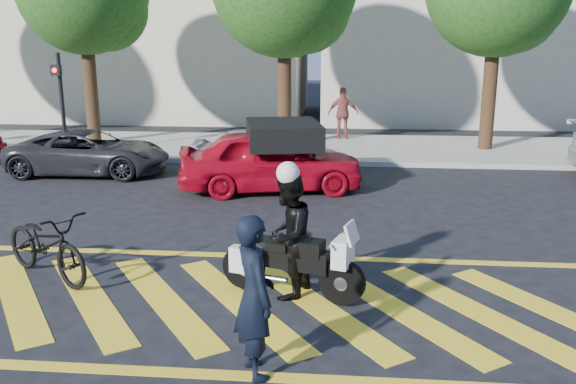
# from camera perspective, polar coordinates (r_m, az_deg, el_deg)

# --- Properties ---
(ground) EXTENTS (90.00, 90.00, 0.00)m
(ground) POSITION_cam_1_polar(r_m,az_deg,el_deg) (8.90, -7.77, -10.11)
(ground) COLOR black
(ground) RESTS_ON ground
(sidewalk) EXTENTS (60.00, 5.00, 0.15)m
(sidewalk) POSITION_cam_1_polar(r_m,az_deg,el_deg) (20.29, -0.33, 4.18)
(sidewalk) COLOR #9E998E
(sidewalk) RESTS_ON ground
(crosswalk) EXTENTS (12.33, 4.00, 0.01)m
(crosswalk) POSITION_cam_1_polar(r_m,az_deg,el_deg) (8.90, -8.02, -10.07)
(crosswalk) COLOR yellow
(crosswalk) RESTS_ON ground
(building_left) EXTENTS (16.00, 8.00, 10.00)m
(building_left) POSITION_cam_1_polar(r_m,az_deg,el_deg) (30.56, -14.39, 16.45)
(building_left) COLOR beige
(building_left) RESTS_ON ground
(signal_pole) EXTENTS (0.28, 0.43, 3.20)m
(signal_pole) POSITION_cam_1_polar(r_m,az_deg,el_deg) (19.59, -20.51, 8.37)
(signal_pole) COLOR black
(signal_pole) RESTS_ON ground
(officer_bike) EXTENTS (0.70, 0.80, 1.85)m
(officer_bike) POSITION_cam_1_polar(r_m,az_deg,el_deg) (6.72, -3.16, -9.73)
(officer_bike) COLOR black
(officer_bike) RESTS_ON ground
(bicycle) EXTENTS (2.16, 1.77, 1.10)m
(bicycle) POSITION_cam_1_polar(r_m,az_deg,el_deg) (10.14, -21.69, -4.57)
(bicycle) COLOR black
(bicycle) RESTS_ON ground
(police_motorcycle) EXTENTS (2.13, 1.05, 0.97)m
(police_motorcycle) POSITION_cam_1_polar(r_m,az_deg,el_deg) (8.83, 0.11, -6.46)
(police_motorcycle) COLOR black
(police_motorcycle) RESTS_ON ground
(officer_moto) EXTENTS (0.93, 1.06, 1.83)m
(officer_moto) POSITION_cam_1_polar(r_m,az_deg,el_deg) (8.69, 0.00, -4.07)
(officer_moto) COLOR black
(officer_moto) RESTS_ON ground
(red_convertible) EXTENTS (4.69, 2.62, 1.51)m
(red_convertible) POSITION_cam_1_polar(r_m,az_deg,el_deg) (14.76, -1.63, 2.99)
(red_convertible) COLOR #B2081B
(red_convertible) RESTS_ON ground
(parked_mid_left) EXTENTS (4.33, 2.06, 1.19)m
(parked_mid_left) POSITION_cam_1_polar(r_m,az_deg,el_deg) (17.48, -18.12, 3.54)
(parked_mid_left) COLOR #232326
(parked_mid_left) RESTS_ON ground
(parked_mid_right) EXTENTS (4.03, 1.71, 1.36)m
(parked_mid_right) POSITION_cam_1_polar(r_m,az_deg,el_deg) (16.09, -2.10, 3.67)
(parked_mid_right) COLOR #B4B5B9
(parked_mid_right) RESTS_ON ground
(pedestrian_right) EXTENTS (1.08, 0.51, 1.80)m
(pedestrian_right) POSITION_cam_1_polar(r_m,az_deg,el_deg) (21.59, 5.17, 7.35)
(pedestrian_right) COLOR #9A4C46
(pedestrian_right) RESTS_ON sidewalk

